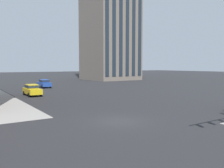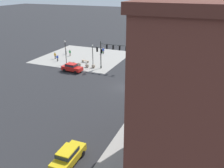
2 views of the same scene
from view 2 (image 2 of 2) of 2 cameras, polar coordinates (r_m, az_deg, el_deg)
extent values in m
plane|color=#262628|center=(42.60, 2.92, -0.80)|extent=(320.00, 320.00, 0.00)
cube|color=gray|center=(61.40, -6.66, 6.33)|extent=(20.00, 19.00, 0.02)
cylinder|color=#383D38|center=(52.54, -2.59, 4.01)|extent=(0.32, 0.32, 0.50)
cylinder|color=#383D38|center=(51.76, -2.64, 6.87)|extent=(0.20, 0.20, 5.92)
cylinder|color=#383D38|center=(49.92, 0.74, 9.13)|extent=(6.50, 0.12, 0.12)
cylinder|color=#383D38|center=(50.46, -3.12, 8.89)|extent=(0.11, 1.80, 0.11)
cube|color=black|center=(50.74, -1.22, 8.70)|extent=(0.28, 0.28, 0.90)
sphere|color=#282828|center=(50.82, -1.15, 9.05)|extent=(0.18, 0.18, 0.18)
sphere|color=#282828|center=(50.88, -1.14, 8.74)|extent=(0.18, 0.18, 0.18)
sphere|color=green|center=(50.95, -1.14, 8.43)|extent=(0.18, 0.18, 0.18)
cube|color=black|center=(50.20, 0.28, 8.56)|extent=(0.28, 0.28, 0.90)
sphere|color=#282828|center=(50.28, 0.35, 8.91)|extent=(0.18, 0.18, 0.18)
sphere|color=#282828|center=(50.35, 0.35, 8.60)|extent=(0.18, 0.18, 0.18)
sphere|color=green|center=(50.42, 0.35, 8.29)|extent=(0.18, 0.18, 0.18)
cube|color=black|center=(49.70, 1.80, 8.41)|extent=(0.28, 0.28, 0.90)
sphere|color=#282828|center=(49.78, 1.87, 8.76)|extent=(0.18, 0.18, 0.18)
sphere|color=#282828|center=(49.85, 1.87, 8.45)|extent=(0.18, 0.18, 0.18)
sphere|color=green|center=(49.92, 1.86, 8.14)|extent=(0.18, 0.18, 0.18)
cube|color=black|center=(49.24, 3.36, 8.25)|extent=(0.28, 0.28, 0.90)
sphere|color=#282828|center=(49.32, 3.43, 8.60)|extent=(0.18, 0.18, 0.18)
sphere|color=#282828|center=(49.38, 3.42, 8.29)|extent=(0.18, 0.18, 0.18)
sphere|color=green|center=(49.45, 3.41, 7.97)|extent=(0.18, 0.18, 0.18)
cube|color=black|center=(51.48, -2.46, 7.68)|extent=(0.28, 0.28, 0.90)
sphere|color=#282828|center=(51.34, -2.30, 7.96)|extent=(0.18, 0.18, 0.18)
sphere|color=#282828|center=(51.41, -2.29, 7.66)|extent=(0.18, 0.18, 0.18)
sphere|color=green|center=(51.49, -2.29, 7.36)|extent=(0.18, 0.18, 0.18)
cube|color=black|center=(49.89, -3.51, 8.07)|extent=(0.28, 0.28, 0.90)
sphere|color=#282828|center=(49.96, -3.43, 8.43)|extent=(0.18, 0.18, 0.18)
sphere|color=#282828|center=(50.03, -3.43, 8.12)|extent=(0.18, 0.18, 0.18)
sphere|color=green|center=(50.10, -3.42, 7.81)|extent=(0.18, 0.18, 0.18)
sphere|color=gray|center=(52.73, -4.38, 4.22)|extent=(0.81, 0.81, 0.81)
sphere|color=gray|center=(53.24, -5.85, 4.34)|extent=(0.81, 0.81, 0.81)
sphere|color=gray|center=(54.26, -7.64, 4.60)|extent=(0.81, 0.81, 0.81)
sphere|color=gray|center=(55.16, -8.92, 4.82)|extent=(0.81, 0.81, 0.81)
sphere|color=gray|center=(55.47, -9.75, 4.87)|extent=(0.81, 0.81, 0.81)
cube|color=tan|center=(56.73, -6.29, 5.48)|extent=(1.85, 0.71, 0.10)
cube|color=gray|center=(56.41, -5.70, 5.15)|extent=(0.29, 0.44, 0.39)
cube|color=gray|center=(57.21, -6.85, 5.34)|extent=(0.29, 0.44, 0.39)
cylinder|color=#333333|center=(60.74, -13.10, 6.12)|extent=(0.13, 0.13, 0.79)
cylinder|color=#333333|center=(60.84, -13.24, 6.13)|extent=(0.13, 0.13, 0.79)
cube|color=gold|center=(60.61, -13.22, 6.74)|extent=(0.35, 0.23, 0.56)
cylinder|color=gold|center=(60.49, -13.04, 6.75)|extent=(0.09, 0.09, 0.53)
cylinder|color=gold|center=(60.72, -13.41, 6.77)|extent=(0.09, 0.09, 0.53)
sphere|color=brown|center=(60.51, -13.26, 7.12)|extent=(0.21, 0.21, 0.21)
cylinder|color=gray|center=(62.70, -9.88, 6.86)|extent=(0.13, 0.13, 0.78)
cylinder|color=gray|center=(62.63, -9.73, 6.85)|extent=(0.13, 0.13, 0.78)
cube|color=green|center=(62.49, -9.85, 7.45)|extent=(0.37, 0.25, 0.56)
cylinder|color=green|center=(62.57, -10.04, 7.48)|extent=(0.09, 0.09, 0.53)
cylinder|color=green|center=(62.40, -9.65, 7.46)|extent=(0.09, 0.09, 0.53)
sphere|color=brown|center=(62.39, -9.87, 7.81)|extent=(0.21, 0.21, 0.21)
cylinder|color=#333333|center=(63.83, -2.11, 7.46)|extent=(0.13, 0.13, 0.82)
cylinder|color=#333333|center=(63.76, -1.96, 7.45)|extent=(0.13, 0.13, 0.82)
cube|color=blue|center=(63.62, -2.05, 8.06)|extent=(0.35, 0.21, 0.58)
cylinder|color=blue|center=(63.70, -2.24, 8.11)|extent=(0.09, 0.09, 0.55)
cylinder|color=blue|center=(63.53, -1.85, 8.07)|extent=(0.09, 0.09, 0.55)
sphere|color=beige|center=(63.51, -2.05, 8.44)|extent=(0.22, 0.22, 0.22)
cylinder|color=#333333|center=(58.72, -12.56, 5.61)|extent=(0.13, 0.13, 0.77)
cylinder|color=#333333|center=(58.64, -12.71, 5.57)|extent=(0.13, 0.13, 0.77)
cube|color=blue|center=(58.50, -12.69, 6.21)|extent=(0.32, 0.39, 0.55)
cylinder|color=blue|center=(58.61, -12.50, 6.28)|extent=(0.09, 0.09, 0.52)
cylinder|color=blue|center=(58.38, -12.88, 6.19)|extent=(0.09, 0.09, 0.52)
sphere|color=beige|center=(58.39, -12.72, 6.59)|extent=(0.21, 0.21, 0.21)
cylinder|color=#333333|center=(64.32, -10.68, 7.22)|extent=(0.13, 0.13, 0.84)
cylinder|color=#333333|center=(64.49, -10.70, 7.26)|extent=(0.13, 0.13, 0.84)
cube|color=white|center=(64.23, -10.73, 7.85)|extent=(0.36, 0.39, 0.60)
cylinder|color=white|center=(64.00, -10.72, 7.83)|extent=(0.09, 0.09, 0.57)
cylinder|color=white|center=(64.44, -10.75, 7.93)|extent=(0.09, 0.09, 0.57)
sphere|color=beige|center=(64.12, -10.76, 8.24)|extent=(0.23, 0.23, 0.23)
cylinder|color=black|center=(52.31, -4.53, 6.27)|extent=(0.14, 0.14, 4.67)
sphere|color=white|center=(51.68, -4.61, 8.96)|extent=(0.36, 0.36, 0.36)
cylinder|color=black|center=(55.57, -10.79, 7.06)|extent=(0.14, 0.14, 4.98)
sphere|color=white|center=(54.95, -10.99, 9.75)|extent=(0.36, 0.36, 0.36)
cube|color=gold|center=(25.72, -10.13, -16.46)|extent=(1.84, 4.43, 0.76)
cube|color=gold|center=(25.21, -10.41, -15.44)|extent=(1.53, 2.14, 0.60)
cube|color=#232D38|center=(25.21, -10.41, -15.44)|extent=(1.57, 2.23, 0.40)
cylinder|color=black|center=(27.22, -10.11, -15.00)|extent=(0.23, 0.64, 0.64)
cylinder|color=black|center=(26.52, -6.89, -15.93)|extent=(0.23, 0.64, 0.64)
cylinder|color=black|center=(25.48, -13.42, -18.30)|extent=(0.23, 0.64, 0.64)
cube|color=black|center=(43.23, 20.32, -0.87)|extent=(4.44, 1.85, 0.76)
cube|color=black|center=(42.98, 20.24, -0.01)|extent=(2.14, 1.54, 0.60)
cube|color=#232D38|center=(42.98, 20.24, -0.01)|extent=(2.23, 1.58, 0.40)
cylinder|color=black|center=(44.18, 22.05, -1.17)|extent=(0.64, 0.23, 0.64)
cylinder|color=black|center=(42.63, 22.03, -2.01)|extent=(0.64, 0.23, 0.64)
cylinder|color=black|center=(44.15, 18.55, -0.69)|extent=(0.64, 0.23, 0.64)
cylinder|color=black|center=(42.60, 18.39, -1.50)|extent=(0.64, 0.23, 0.64)
cube|color=red|center=(50.87, -9.34, 3.65)|extent=(4.52, 2.10, 0.76)
cube|color=red|center=(50.75, -9.52, 4.40)|extent=(2.22, 1.65, 0.60)
cube|color=#232D38|center=(50.75, -9.52, 4.40)|extent=(2.31, 1.70, 0.40)
cylinder|color=black|center=(50.88, -7.52, 3.31)|extent=(0.66, 0.27, 0.64)
cylinder|color=black|center=(49.59, -8.59, 2.74)|extent=(0.66, 0.27, 0.64)
cylinder|color=black|center=(52.41, -9.99, 3.72)|extent=(0.66, 0.27, 0.64)
cylinder|color=black|center=(51.16, -11.10, 3.18)|extent=(0.66, 0.27, 0.64)
cube|color=#1E2833|center=(31.08, 17.82, 0.58)|extent=(1.10, 0.08, 1.50)
cube|color=#1E2833|center=(29.95, 18.67, 7.39)|extent=(1.10, 0.08, 1.50)
cube|color=#1E2833|center=(29.29, 19.61, 14.62)|extent=(1.10, 0.08, 1.50)
camera|label=1|loc=(54.05, 19.84, 7.86)|focal=38.36mm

